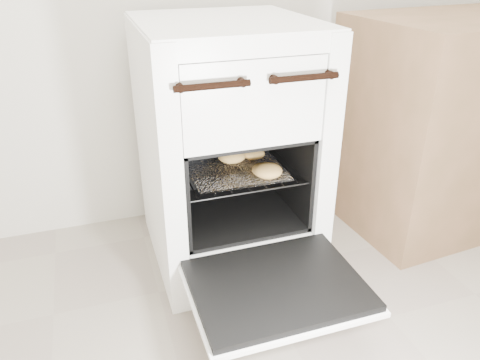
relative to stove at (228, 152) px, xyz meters
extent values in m
cube|color=white|center=(0.00, 0.01, 0.01)|extent=(0.54, 0.58, 0.83)
cylinder|color=black|center=(-0.13, -0.29, 0.32)|extent=(0.20, 0.02, 0.02)
cylinder|color=black|center=(0.13, -0.29, 0.32)|extent=(0.20, 0.02, 0.02)
cube|color=black|center=(0.00, -0.46, -0.22)|extent=(0.47, 0.36, 0.02)
cube|color=white|center=(0.00, -0.46, -0.24)|extent=(0.49, 0.38, 0.01)
cylinder|color=black|center=(-0.19, -0.06, -0.03)|extent=(0.01, 0.38, 0.01)
cylinder|color=black|center=(0.19, -0.06, -0.03)|extent=(0.01, 0.38, 0.01)
cylinder|color=black|center=(0.00, -0.24, -0.03)|extent=(0.39, 0.01, 0.01)
cylinder|color=black|center=(0.00, 0.12, -0.03)|extent=(0.39, 0.01, 0.01)
cylinder|color=black|center=(-0.16, -0.06, -0.03)|extent=(0.01, 0.36, 0.01)
cylinder|color=black|center=(-0.11, -0.06, -0.03)|extent=(0.01, 0.36, 0.01)
cylinder|color=black|center=(-0.05, -0.06, -0.03)|extent=(0.01, 0.36, 0.01)
cylinder|color=black|center=(0.00, -0.06, -0.03)|extent=(0.01, 0.36, 0.01)
cylinder|color=black|center=(0.05, -0.06, -0.03)|extent=(0.01, 0.36, 0.01)
cylinder|color=black|center=(0.11, -0.06, -0.03)|extent=(0.01, 0.36, 0.01)
cylinder|color=black|center=(0.16, -0.06, -0.03)|extent=(0.01, 0.36, 0.01)
cube|color=white|center=(0.00, -0.08, -0.03)|extent=(0.31, 0.27, 0.01)
ellipsoid|color=#E2AE5A|center=(0.08, -0.17, 0.00)|extent=(0.13, 0.13, 0.04)
ellipsoid|color=#E2AE5A|center=(0.07, -0.16, -0.01)|extent=(0.11, 0.11, 0.04)
ellipsoid|color=#E2AE5A|center=(0.09, -0.02, -0.01)|extent=(0.11, 0.11, 0.03)
ellipsoid|color=#E2AE5A|center=(0.01, -0.03, -0.01)|extent=(0.12, 0.12, 0.04)
ellipsoid|color=#E2AE5A|center=(0.00, -0.03, 0.00)|extent=(0.13, 0.13, 0.05)
cube|color=brown|center=(0.93, -0.01, 0.00)|extent=(0.86, 0.61, 0.82)
camera|label=1|loc=(-0.43, -1.41, 0.64)|focal=35.00mm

